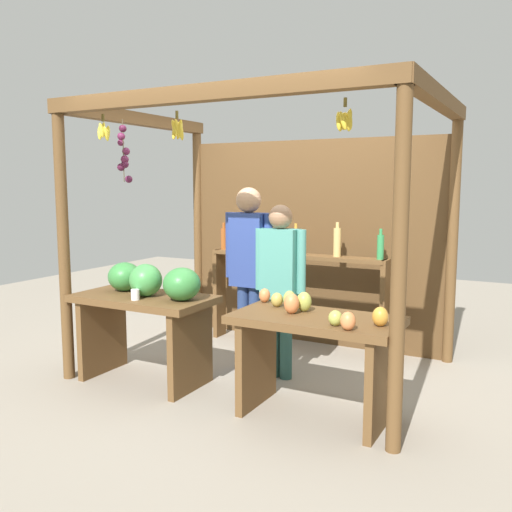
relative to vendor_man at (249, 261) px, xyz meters
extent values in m
plane|color=gray|center=(0.15, 0.07, -1.03)|extent=(12.00, 12.00, 0.00)
cylinder|color=brown|center=(-1.31, -0.96, 0.19)|extent=(0.10, 0.10, 2.43)
cylinder|color=brown|center=(1.60, -0.96, 0.19)|extent=(0.10, 0.10, 2.43)
cylinder|color=brown|center=(-1.31, 1.11, 0.19)|extent=(0.10, 0.10, 2.43)
cylinder|color=brown|center=(1.60, 1.11, 0.19)|extent=(0.10, 0.10, 2.43)
cube|color=brown|center=(0.15, -0.96, 1.35)|extent=(3.02, 0.12, 0.12)
cube|color=brown|center=(-1.31, 0.07, 1.35)|extent=(0.12, 2.18, 0.12)
cube|color=brown|center=(1.60, 0.07, 1.35)|extent=(0.12, 2.18, 0.12)
cube|color=#52381E|center=(0.15, 1.13, 0.07)|extent=(2.92, 0.04, 2.19)
cylinder|color=brown|center=(1.17, -0.78, 1.24)|extent=(0.02, 0.02, 0.06)
ellipsoid|color=gold|center=(1.20, -0.78, 1.12)|extent=(0.04, 0.06, 0.14)
ellipsoid|color=gold|center=(1.19, -0.76, 1.14)|extent=(0.06, 0.06, 0.14)
ellipsoid|color=gold|center=(1.17, -0.75, 1.12)|extent=(0.08, 0.04, 0.13)
ellipsoid|color=gold|center=(1.15, -0.76, 1.12)|extent=(0.06, 0.06, 0.14)
ellipsoid|color=gold|center=(1.14, -0.78, 1.11)|extent=(0.04, 0.06, 0.13)
ellipsoid|color=gold|center=(1.13, -0.81, 1.12)|extent=(0.05, 0.06, 0.14)
ellipsoid|color=gold|center=(1.17, -0.82, 1.11)|extent=(0.07, 0.04, 0.14)
ellipsoid|color=gold|center=(1.18, -0.80, 1.11)|extent=(0.07, 0.07, 0.14)
cylinder|color=brown|center=(-0.22, -0.77, 1.24)|extent=(0.02, 0.02, 0.06)
ellipsoid|color=gold|center=(-0.18, -0.77, 1.11)|extent=(0.04, 0.06, 0.14)
ellipsoid|color=gold|center=(-0.20, -0.75, 1.14)|extent=(0.07, 0.06, 0.15)
ellipsoid|color=gold|center=(-0.22, -0.73, 1.12)|extent=(0.08, 0.04, 0.14)
ellipsoid|color=gold|center=(-0.25, -0.75, 1.13)|extent=(0.06, 0.08, 0.15)
ellipsoid|color=gold|center=(-0.24, -0.78, 1.11)|extent=(0.06, 0.09, 0.14)
ellipsoid|color=gold|center=(-0.22, -0.80, 1.14)|extent=(0.08, 0.04, 0.14)
ellipsoid|color=gold|center=(-0.20, -0.79, 1.14)|extent=(0.06, 0.05, 0.14)
cylinder|color=brown|center=(-0.87, -0.89, 1.24)|extent=(0.02, 0.02, 0.06)
ellipsoid|color=yellow|center=(-0.85, -0.89, 1.11)|extent=(0.04, 0.07, 0.13)
ellipsoid|color=yellow|center=(-0.86, -0.86, 1.12)|extent=(0.07, 0.05, 0.13)
ellipsoid|color=yellow|center=(-0.90, -0.87, 1.15)|extent=(0.05, 0.05, 0.13)
ellipsoid|color=yellow|center=(-0.90, -0.91, 1.12)|extent=(0.06, 0.06, 0.13)
ellipsoid|color=yellow|center=(-0.86, -0.92, 1.13)|extent=(0.06, 0.04, 0.13)
cylinder|color=#4C422D|center=(-0.98, -0.54, 0.99)|extent=(0.01, 0.01, 0.55)
sphere|color=#47142D|center=(-0.99, -0.53, 1.19)|extent=(0.07, 0.07, 0.07)
sphere|color=#601E42|center=(-1.00, -0.53, 1.12)|extent=(0.07, 0.07, 0.07)
sphere|color=#601E42|center=(-1.01, -0.53, 1.07)|extent=(0.06, 0.06, 0.06)
sphere|color=#601E42|center=(-0.97, -0.51, 0.99)|extent=(0.07, 0.07, 0.07)
sphere|color=#601E42|center=(-0.98, -0.52, 0.92)|extent=(0.07, 0.07, 0.07)
sphere|color=#511938|center=(-0.98, -0.52, 0.87)|extent=(0.07, 0.07, 0.07)
sphere|color=#47142D|center=(-1.00, -0.55, 0.85)|extent=(0.07, 0.07, 0.07)
sphere|color=#511938|center=(-0.95, -0.51, 0.74)|extent=(0.07, 0.07, 0.07)
cube|color=brown|center=(-0.66, -0.70, -0.29)|extent=(1.22, 0.64, 0.06)
cube|color=brown|center=(-1.14, -0.70, -0.67)|extent=(0.06, 0.58, 0.71)
cube|color=brown|center=(-0.17, -0.70, -0.67)|extent=(0.06, 0.58, 0.71)
ellipsoid|color=#429347|center=(-0.61, -0.72, -0.12)|extent=(0.40, 0.40, 0.28)
ellipsoid|color=#38843D|center=(-0.94, -0.61, -0.13)|extent=(0.34, 0.34, 0.26)
ellipsoid|color=#38843D|center=(-0.24, -0.72, -0.12)|extent=(0.40, 0.40, 0.27)
cylinder|color=white|center=(-0.59, -0.88, -0.21)|extent=(0.07, 0.07, 0.09)
cube|color=brown|center=(0.95, -0.70, -0.29)|extent=(1.22, 0.64, 0.06)
cube|color=brown|center=(0.46, -0.70, -0.67)|extent=(0.06, 0.58, 0.71)
cube|color=brown|center=(1.44, -0.70, -0.67)|extent=(0.06, 0.58, 0.71)
ellipsoid|color=#A8B24C|center=(0.81, -0.61, -0.18)|extent=(0.12, 0.12, 0.15)
ellipsoid|color=#E07F47|center=(0.76, -0.72, -0.18)|extent=(0.14, 0.14, 0.15)
ellipsoid|color=#A8B24C|center=(0.67, -0.56, -0.19)|extent=(0.13, 0.13, 0.14)
ellipsoid|color=gold|center=(1.44, -0.77, -0.19)|extent=(0.15, 0.15, 0.13)
ellipsoid|color=#E07F47|center=(1.28, -0.97, -0.20)|extent=(0.11, 0.11, 0.12)
ellipsoid|color=#A8B24C|center=(1.17, -0.90, -0.20)|extent=(0.13, 0.13, 0.11)
ellipsoid|color=#B79E47|center=(0.56, -0.56, -0.20)|extent=(0.13, 0.13, 0.11)
ellipsoid|color=#E07F47|center=(0.40, -0.45, -0.20)|extent=(0.11, 0.11, 0.11)
cube|color=brown|center=(-0.86, 0.85, -0.53)|extent=(0.05, 0.20, 1.00)
cube|color=brown|center=(1.04, 0.85, -0.53)|extent=(0.05, 0.20, 1.00)
cube|color=brown|center=(0.09, 0.85, -0.05)|extent=(1.90, 0.22, 0.04)
cylinder|color=#994C1E|center=(-0.79, 0.85, 0.09)|extent=(0.07, 0.07, 0.24)
cylinder|color=#994C1E|center=(-0.79, 0.85, 0.24)|extent=(0.03, 0.03, 0.06)
cylinder|color=#D8B266|center=(-0.35, 0.85, 0.10)|extent=(0.07, 0.07, 0.26)
cylinder|color=#D8B266|center=(-0.35, 0.85, 0.26)|extent=(0.03, 0.03, 0.06)
cylinder|color=gold|center=(0.09, 0.85, 0.11)|extent=(0.07, 0.07, 0.26)
cylinder|color=gold|center=(0.09, 0.85, 0.27)|extent=(0.03, 0.03, 0.06)
cylinder|color=#D8B266|center=(0.54, 0.85, 0.12)|extent=(0.08, 0.08, 0.29)
cylinder|color=#D8B266|center=(0.54, 0.85, 0.29)|extent=(0.03, 0.03, 0.06)
cylinder|color=#338C4C|center=(0.98, 0.85, 0.09)|extent=(0.07, 0.07, 0.24)
cylinder|color=#338C4C|center=(0.98, 0.85, 0.24)|extent=(0.03, 0.03, 0.06)
cylinder|color=navy|center=(-0.06, 0.00, -0.63)|extent=(0.11, 0.11, 0.79)
cylinder|color=navy|center=(0.06, 0.00, -0.63)|extent=(0.11, 0.11, 0.79)
cube|color=#2D428C|center=(0.00, 0.00, 0.10)|extent=(0.32, 0.19, 0.67)
cylinder|color=#2D428C|center=(-0.20, 0.00, 0.14)|extent=(0.08, 0.08, 0.60)
cylinder|color=#2D428C|center=(0.20, 0.00, 0.14)|extent=(0.08, 0.08, 0.60)
sphere|color=tan|center=(0.00, 0.00, 0.56)|extent=(0.23, 0.23, 0.23)
cylinder|color=#28524C|center=(0.29, -0.06, -0.66)|extent=(0.11, 0.11, 0.73)
cylinder|color=#28524C|center=(0.41, -0.06, -0.66)|extent=(0.11, 0.11, 0.73)
cube|color=teal|center=(0.35, -0.06, 0.01)|extent=(0.32, 0.19, 0.61)
cylinder|color=teal|center=(0.15, -0.06, 0.04)|extent=(0.08, 0.08, 0.55)
cylinder|color=teal|center=(0.55, -0.06, 0.04)|extent=(0.08, 0.08, 0.55)
sphere|color=#997051|center=(0.35, -0.06, 0.42)|extent=(0.21, 0.21, 0.21)
camera|label=1|loc=(2.43, -4.39, 0.70)|focal=38.82mm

